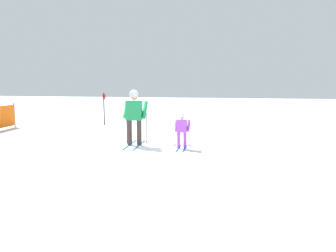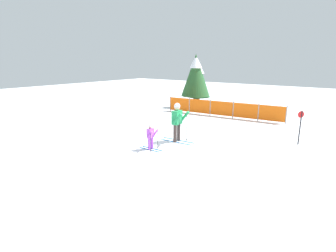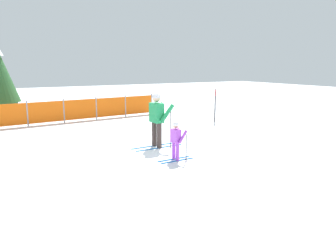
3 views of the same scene
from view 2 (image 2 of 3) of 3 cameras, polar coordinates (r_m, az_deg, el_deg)
ground_plane at (r=11.09m, az=2.20°, el=-3.90°), size 60.00×60.00×0.00m
skier_adult at (r=11.17m, az=2.07°, el=1.55°), size 1.61×0.73×1.69m
skier_child at (r=10.26m, az=-3.78°, el=-1.91°), size 0.98×0.52×1.04m
safety_fence at (r=16.67m, az=11.57°, el=3.77°), size 7.51×0.74×1.05m
conifer_far at (r=20.22m, az=6.70°, el=10.10°), size 1.79×1.79×3.33m
conifer_near at (r=19.89m, az=6.03°, el=11.07°), size 2.10×2.10×3.90m
trail_marker at (r=12.08m, az=26.84°, el=0.44°), size 0.20×0.22×1.44m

